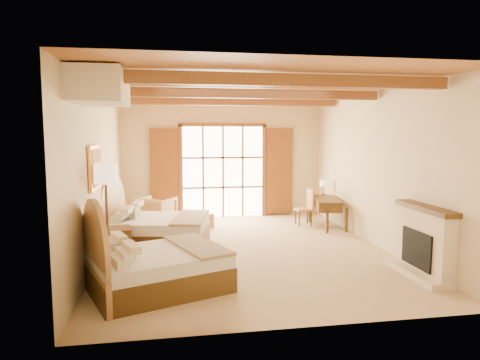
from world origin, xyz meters
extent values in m
plane|color=tan|center=(0.00, 0.00, 0.00)|extent=(7.00, 7.00, 0.00)
plane|color=beige|center=(0.00, 3.50, 1.60)|extent=(5.50, 0.00, 5.50)
plane|color=beige|center=(-2.75, 0.00, 1.60)|extent=(0.00, 7.00, 7.00)
plane|color=beige|center=(2.75, 0.00, 1.60)|extent=(0.00, 7.00, 7.00)
plane|color=#AD6431|center=(0.00, 0.00, 3.20)|extent=(7.00, 7.00, 0.00)
cube|color=white|center=(0.00, 3.46, 1.25)|extent=(2.20, 0.02, 2.50)
cube|color=brown|center=(-1.60, 3.43, 1.25)|extent=(0.75, 0.06, 2.40)
cube|color=brown|center=(1.60, 3.43, 1.25)|extent=(0.75, 0.06, 2.40)
cube|color=beige|center=(2.62, -2.00, 0.55)|extent=(0.25, 1.30, 1.10)
cube|color=black|center=(2.55, -2.00, 0.45)|extent=(0.18, 0.80, 0.60)
cube|color=beige|center=(2.53, -2.00, 0.05)|extent=(0.45, 1.40, 0.10)
cube|color=#4F3614|center=(2.61, -2.00, 1.12)|extent=(0.30, 1.40, 0.08)
cube|color=gold|center=(-2.71, -0.75, 1.75)|extent=(0.05, 0.95, 0.75)
cube|color=orange|center=(-2.68, -0.75, 1.75)|extent=(0.02, 0.82, 0.62)
cube|color=#F3E3C7|center=(-2.40, -2.00, 2.95)|extent=(0.70, 1.40, 0.45)
cube|color=#4F3614|center=(-1.66, -1.92, 0.19)|extent=(2.29, 2.02, 0.37)
cube|color=white|center=(-1.66, -1.92, 0.47)|extent=(2.24, 1.98, 0.20)
cube|color=#8F7957|center=(-1.02, -1.92, 0.58)|extent=(1.05, 1.57, 0.05)
cube|color=gray|center=(-2.10, -1.92, 0.69)|extent=(0.24, 0.40, 0.22)
cube|color=#4F3614|center=(-1.72, 0.54, 0.19)|extent=(2.25, 1.87, 0.39)
cube|color=white|center=(-1.72, 0.54, 0.50)|extent=(2.21, 1.83, 0.21)
cube|color=#8F7957|center=(-1.05, 0.54, 0.61)|extent=(0.89, 1.62, 0.05)
cube|color=gray|center=(-2.19, 0.54, 0.72)|extent=(0.20, 0.42, 0.23)
cube|color=#4F3614|center=(-2.44, -0.35, 0.31)|extent=(0.58, 0.58, 0.61)
cylinder|color=#37251B|center=(-2.50, -1.04, 0.02)|extent=(0.26, 0.26, 0.03)
cylinder|color=#37251B|center=(-2.50, -1.04, 0.81)|extent=(0.04, 0.04, 1.57)
cylinder|color=#FFDBB5|center=(-2.50, -1.04, 1.68)|extent=(0.39, 0.39, 0.32)
imported|color=#B3844C|center=(-1.81, 2.42, 0.38)|extent=(1.10, 1.11, 0.75)
cube|color=#B2814E|center=(-0.69, 2.25, 0.18)|extent=(0.59, 0.59, 0.35)
cube|color=#4F3614|center=(2.39, 1.72, 0.69)|extent=(0.88, 1.43, 0.05)
cube|color=#4F3614|center=(2.39, 1.72, 0.57)|extent=(0.85, 1.39, 0.21)
cube|color=#B86F4A|center=(1.87, 2.03, 0.40)|extent=(0.42, 0.42, 0.05)
cube|color=#B86F4A|center=(2.05, 2.03, 0.66)|extent=(0.07, 0.40, 0.49)
cylinder|color=#37251B|center=(2.49, 2.32, 0.73)|extent=(0.11, 0.11, 0.02)
cylinder|color=#37251B|center=(2.49, 2.32, 0.86)|extent=(0.02, 0.02, 0.27)
cylinder|color=#FFDBB5|center=(2.49, 2.32, 1.02)|extent=(0.19, 0.19, 0.15)
camera|label=1|loc=(-1.49, -8.22, 2.33)|focal=32.00mm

